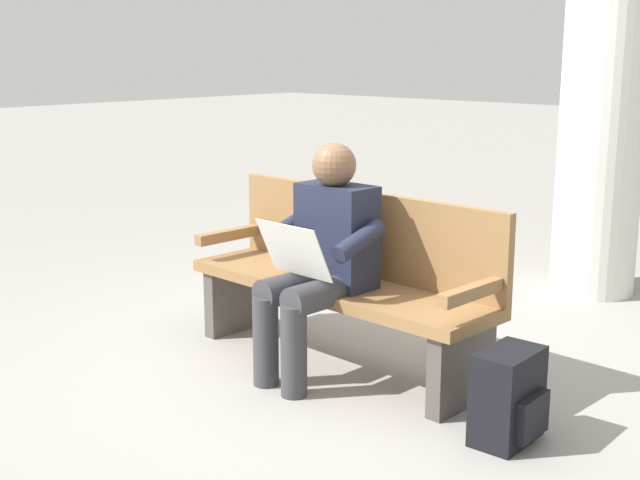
% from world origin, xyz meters
% --- Properties ---
extents(ground_plane, '(40.00, 40.00, 0.00)m').
position_xyz_m(ground_plane, '(0.00, 0.00, 0.00)').
color(ground_plane, gray).
extents(bench_near, '(1.82, 0.54, 0.90)m').
position_xyz_m(bench_near, '(-0.00, -0.07, 0.46)').
color(bench_near, olive).
rests_on(bench_near, ground).
extents(person_seated, '(0.58, 0.58, 1.18)m').
position_xyz_m(person_seated, '(-0.04, 0.16, 0.63)').
color(person_seated, '#1E2338').
rests_on(person_seated, ground).
extents(backpack, '(0.25, 0.33, 0.40)m').
position_xyz_m(backpack, '(-1.14, 0.19, 0.20)').
color(backpack, black).
rests_on(backpack, ground).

